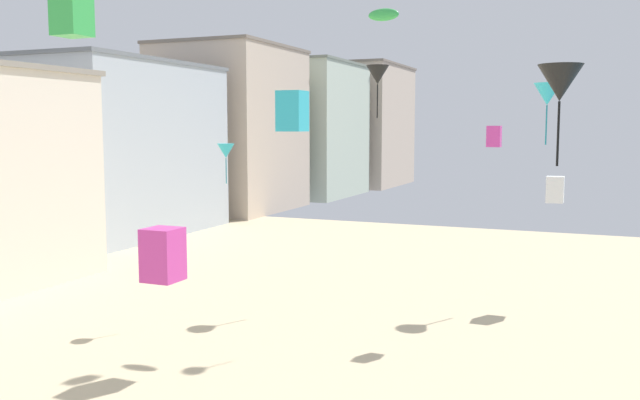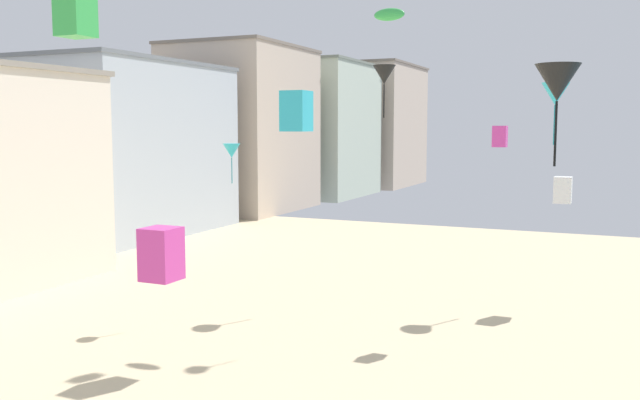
# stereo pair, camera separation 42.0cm
# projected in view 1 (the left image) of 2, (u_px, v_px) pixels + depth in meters

# --- Properties ---
(boardwalk_hotel_mid) EXTENTS (10.27, 17.44, 13.78)m
(boardwalk_hotel_mid) POSITION_uv_depth(u_px,v_px,m) (119.00, 148.00, 54.68)
(boardwalk_hotel_mid) COLOR #ADB7C1
(boardwalk_hotel_mid) RESTS_ON ground
(boardwalk_hotel_far) EXTENTS (11.87, 14.58, 16.87)m
(boardwalk_hotel_far) POSITION_uv_depth(u_px,v_px,m) (231.00, 129.00, 70.90)
(boardwalk_hotel_far) COLOR #C6B29E
(boardwalk_hotel_far) RESTS_ON ground
(boardwalk_hotel_distant) EXTENTS (14.25, 15.49, 16.63)m
(boardwalk_hotel_distant) POSITION_uv_depth(u_px,v_px,m) (298.00, 129.00, 86.44)
(boardwalk_hotel_distant) COLOR #B7C6B2
(boardwalk_hotel_distant) RESTS_ON ground
(boardwalk_hotel_furthest) EXTENTS (16.57, 17.52, 17.74)m
(boardwalk_hotel_furthest) POSITION_uv_depth(u_px,v_px,m) (347.00, 125.00, 102.90)
(boardwalk_hotel_furthest) COLOR #C6B29E
(boardwalk_hotel_furthest) RESTS_ON ground
(kite_magenta_box) EXTENTS (0.57, 0.57, 0.90)m
(kite_magenta_box) POSITION_uv_depth(u_px,v_px,m) (494.00, 136.00, 28.99)
(kite_magenta_box) COLOR #DB3D9E
(kite_green_box_2) EXTENTS (0.99, 0.99, 1.55)m
(kite_green_box_2) POSITION_uv_depth(u_px,v_px,m) (72.00, 11.00, 21.55)
(kite_green_box_2) COLOR green
(kite_cyan_box) EXTENTS (0.99, 0.99, 1.56)m
(kite_cyan_box) POSITION_uv_depth(u_px,v_px,m) (292.00, 111.00, 26.35)
(kite_cyan_box) COLOR #2DB7CC
(kite_black_delta) EXTENTS (0.98, 0.98, 2.22)m
(kite_black_delta) POSITION_uv_depth(u_px,v_px,m) (560.00, 83.00, 14.89)
(kite_black_delta) COLOR black
(kite_black_delta_2) EXTENTS (1.15, 1.15, 2.62)m
(kite_black_delta_2) POSITION_uv_depth(u_px,v_px,m) (378.00, 75.00, 34.18)
(kite_black_delta_2) COLOR black
(kite_cyan_delta) EXTENTS (1.35, 1.35, 3.06)m
(kite_cyan_delta) POSITION_uv_depth(u_px,v_px,m) (547.00, 94.00, 33.84)
(kite_cyan_delta) COLOR #2DB7CC
(kite_cyan_delta_2) EXTENTS (0.80, 0.80, 1.81)m
(kite_cyan_delta_2) POSITION_uv_depth(u_px,v_px,m) (226.00, 151.00, 30.86)
(kite_cyan_delta_2) COLOR #2DB7CC
(kite_white_box) EXTENTS (0.81, 0.81, 1.27)m
(kite_white_box) POSITION_uv_depth(u_px,v_px,m) (555.00, 190.00, 32.91)
(kite_white_box) COLOR white
(kite_green_parafoil) EXTENTS (1.41, 0.39, 0.55)m
(kite_green_parafoil) POSITION_uv_depth(u_px,v_px,m) (384.00, 15.00, 30.23)
(kite_green_parafoil) COLOR green
(kite_magenta_box_2) EXTENTS (0.84, 0.84, 1.33)m
(kite_magenta_box_2) POSITION_uv_depth(u_px,v_px,m) (163.00, 255.00, 16.95)
(kite_magenta_box_2) COLOR #DB3D9E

